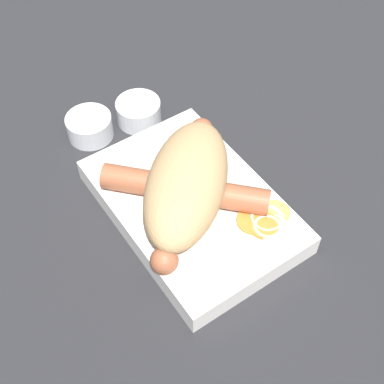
# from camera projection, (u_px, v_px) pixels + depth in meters

# --- Properties ---
(ground_plane) EXTENTS (3.00, 3.00, 0.00)m
(ground_plane) POSITION_uv_depth(u_px,v_px,m) (192.00, 213.00, 0.57)
(ground_plane) COLOR #232326
(food_tray) EXTENTS (0.22, 0.15, 0.03)m
(food_tray) POSITION_uv_depth(u_px,v_px,m) (192.00, 206.00, 0.56)
(food_tray) COLOR silver
(food_tray) RESTS_ON ground_plane
(bread_roll) EXTENTS (0.17, 0.17, 0.06)m
(bread_roll) POSITION_uv_depth(u_px,v_px,m) (185.00, 180.00, 0.53)
(bread_roll) COLOR tan
(bread_roll) RESTS_ON food_tray
(sausage) EXTENTS (0.14, 0.15, 0.03)m
(sausage) POSITION_uv_depth(u_px,v_px,m) (185.00, 189.00, 0.54)
(sausage) COLOR #9E5638
(sausage) RESTS_ON food_tray
(pickled_veggies) EXTENTS (0.05, 0.06, 0.00)m
(pickled_veggies) POSITION_uv_depth(u_px,v_px,m) (264.00, 222.00, 0.53)
(pickled_veggies) COLOR #F99E4C
(pickled_veggies) RESTS_ON food_tray
(condiment_cup_near) EXTENTS (0.05, 0.05, 0.03)m
(condiment_cup_near) POSITION_uv_depth(u_px,v_px,m) (139.00, 113.00, 0.65)
(condiment_cup_near) COLOR silver
(condiment_cup_near) RESTS_ON ground_plane
(condiment_cup_far) EXTENTS (0.05, 0.05, 0.03)m
(condiment_cup_far) POSITION_uv_depth(u_px,v_px,m) (90.00, 128.00, 0.63)
(condiment_cup_far) COLOR silver
(condiment_cup_far) RESTS_ON ground_plane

